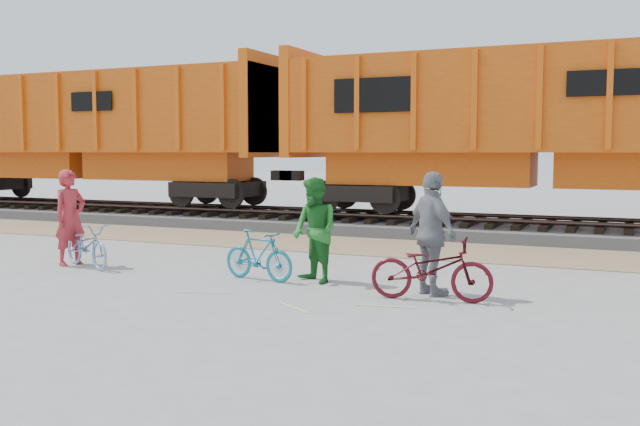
# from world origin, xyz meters

# --- Properties ---
(ground) EXTENTS (120.00, 120.00, 0.00)m
(ground) POSITION_xyz_m (0.00, 0.00, 0.00)
(ground) COLOR #9E9E99
(ground) RESTS_ON ground
(gravel_strip) EXTENTS (120.00, 3.00, 0.02)m
(gravel_strip) POSITION_xyz_m (0.00, 5.50, 0.01)
(gravel_strip) COLOR #9E8562
(gravel_strip) RESTS_ON ground
(ballast_bed) EXTENTS (120.00, 4.00, 0.30)m
(ballast_bed) POSITION_xyz_m (0.00, 9.00, 0.15)
(ballast_bed) COLOR slate
(ballast_bed) RESTS_ON ground
(track) EXTENTS (120.00, 2.60, 0.24)m
(track) POSITION_xyz_m (0.00, 9.00, 0.47)
(track) COLOR black
(track) RESTS_ON ballast_bed
(hopper_car_left) EXTENTS (14.00, 3.13, 4.65)m
(hopper_car_left) POSITION_xyz_m (-11.86, 9.00, 3.01)
(hopper_car_left) COLOR black
(hopper_car_left) RESTS_ON track
(hopper_car_center) EXTENTS (14.00, 3.13, 4.65)m
(hopper_car_center) POSITION_xyz_m (3.14, 9.00, 3.01)
(hopper_car_center) COLOR black
(hopper_car_center) RESTS_ON track
(bicycle_blue) EXTENTS (1.76, 1.19, 0.87)m
(bicycle_blue) POSITION_xyz_m (-4.47, 0.43, 0.44)
(bicycle_blue) COLOR #7B9AC8
(bicycle_blue) RESTS_ON ground
(bicycle_teal) EXTENTS (1.53, 0.67, 0.89)m
(bicycle_teal) POSITION_xyz_m (-0.73, 0.55, 0.44)
(bicycle_teal) COLOR #126F8B
(bicycle_teal) RESTS_ON ground
(bicycle_maroon) EXTENTS (1.91, 0.84, 0.97)m
(bicycle_maroon) POSITION_xyz_m (2.51, 0.09, 0.49)
(bicycle_maroon) COLOR #4E0C15
(bicycle_maroon) RESTS_ON ground
(person_solo) EXTENTS (0.58, 0.77, 1.91)m
(person_solo) POSITION_xyz_m (-4.97, 0.53, 0.95)
(person_solo) COLOR #AE282F
(person_solo) RESTS_ON ground
(person_man) EXTENTS (1.12, 1.05, 1.82)m
(person_man) POSITION_xyz_m (0.27, 0.75, 0.91)
(person_man) COLOR #217226
(person_man) RESTS_ON ground
(person_woman) EXTENTS (1.18, 1.11, 1.96)m
(person_woman) POSITION_xyz_m (2.41, 0.49, 0.98)
(person_woman) COLOR gray
(person_woman) RESTS_ON ground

